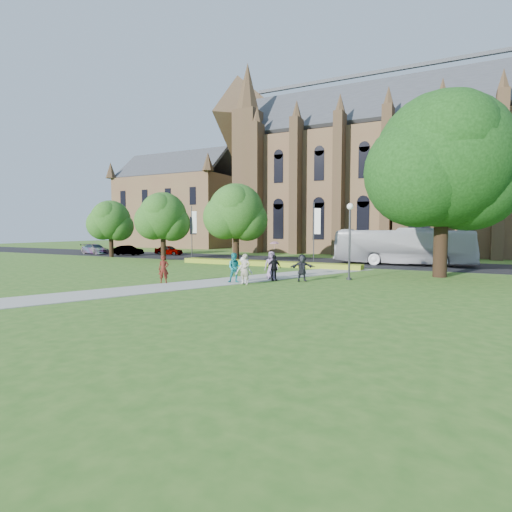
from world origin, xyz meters
The scene contains 25 objects.
ground centered at (0.00, 0.00, 0.00)m, with size 160.00×160.00×0.00m, color #2F601D.
road centered at (0.00, 20.00, 0.01)m, with size 160.00×10.00×0.02m, color black.
footpath centered at (0.00, 1.00, 0.02)m, with size 3.20×30.00×0.04m, color #B2B2A8.
flower_hedge centered at (-2.00, 13.20, 0.23)m, with size 18.00×1.40×0.45m, color gold.
cathedral centered at (10.00, 39.73, 12.98)m, with size 52.60×18.25×28.00m.
building_west centered at (-34.00, 42.00, 9.21)m, with size 22.00×14.00×18.30m.
streetlamp centered at (7.50, 6.50, 3.30)m, with size 0.44×0.44×5.24m.
large_tree centered at (13.00, 11.00, 8.37)m, with size 9.60×9.60×13.20m.
street_tree_0 centered at (-15.00, 14.00, 4.87)m, with size 5.20×5.20×7.50m.
street_tree_1 centered at (-6.00, 14.50, 5.22)m, with size 5.60×5.60×8.05m.
street_tree_2 centered at (-24.00, 15.00, 4.53)m, with size 4.80×4.80×6.95m.
banner_pole_0 centered at (2.11, 15.20, 3.39)m, with size 0.70×0.10×6.00m.
banner_pole_1 centered at (-11.89, 15.20, 3.39)m, with size 0.70×0.10×6.00m.
tour_coach centered at (9.41, 19.73, 1.80)m, with size 2.99×12.79×3.56m, color white.
car_0 centered at (-19.83, 20.81, 0.66)m, with size 1.50×3.73×1.27m, color gray.
car_1 centered at (-24.28, 18.11, 0.65)m, with size 1.34×3.85×1.27m, color gray.
car_2 centered at (-30.29, 18.02, 0.69)m, with size 1.88×4.63×1.34m, color gray.
pedestrian_0 centered at (-2.60, -0.79, 0.93)m, with size 0.65×0.43×1.78m, color #5A1D14.
pedestrian_1 centered at (1.30, 1.53, 1.00)m, with size 0.93×0.72×1.91m, color teal.
pedestrian_2 centered at (2.03, 1.44, 0.89)m, with size 1.10×0.63×1.70m, color silver.
pedestrian_3 centered at (3.18, 3.50, 0.91)m, with size 1.02×0.42×1.73m, color black.
pedestrian_4 centered at (2.65, 4.25, 1.00)m, with size 0.94×0.61×1.92m, color gray.
pedestrian_5 centered at (4.95, 4.12, 0.94)m, with size 1.66×0.53×1.79m, color #23242A.
pedestrian_6 centered at (2.30, 1.07, 1.00)m, with size 0.70×0.46×1.91m, color #A89B8C.
parasol centered at (2.83, 4.35, 2.25)m, with size 0.67×0.67×0.59m, color #E4A1B1.
Camera 1 is at (14.11, -20.72, 3.55)m, focal length 28.00 mm.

